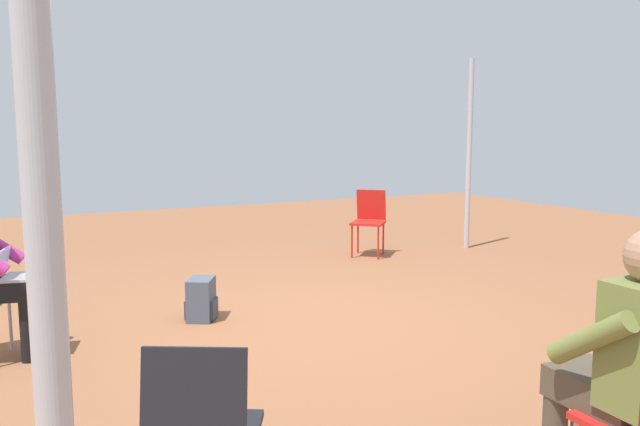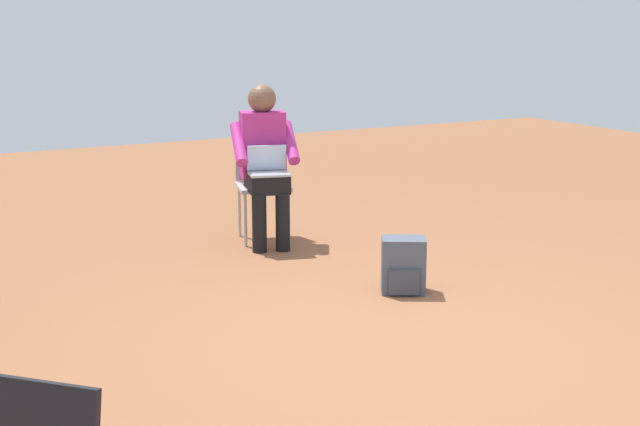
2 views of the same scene
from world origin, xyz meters
TOP-DOWN VIEW (x-y plane):
  - ground_plane at (0.00, 0.00)m, footprint 16.65×16.65m
  - chair_southeast at (2.33, -1.94)m, footprint 0.59×0.58m
  - person_in_olive at (-2.87, 0.03)m, footprint 0.53×0.50m
  - backpack_near_laptop_user at (0.60, 0.81)m, footprint 0.34×0.31m
  - tent_pole_near at (2.15, -3.41)m, footprint 0.07×0.07m
  - tent_pole_far at (-3.23, 2.20)m, footprint 0.07×0.07m

SIDE VIEW (x-z plane):
  - ground_plane at x=0.00m, z-range 0.00..0.00m
  - backpack_near_laptop_user at x=0.60m, z-range -0.02..0.34m
  - chair_southeast at x=2.33m, z-range 0.07..0.92m
  - person_in_olive at x=-2.87m, z-range 0.07..1.31m
  - tent_pole_near at x=2.15m, z-range 0.00..2.57m
  - tent_pole_far at x=-3.23m, z-range 0.00..2.62m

